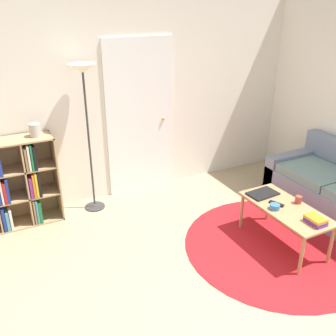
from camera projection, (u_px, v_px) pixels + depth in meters
ground_plane at (272, 336)px, 2.92m from camera, size 14.00×14.00×0.00m
wall_back at (131, 97)px, 4.68m from camera, size 7.65×0.11×2.60m
rug at (276, 245)px, 3.99m from camera, size 1.95×1.95×0.01m
bookshelf at (6, 187)px, 4.16m from camera, size 1.04×0.34×1.03m
floor_lamp at (84, 88)px, 4.12m from camera, size 0.31×0.31×1.77m
coffee_table at (285, 211)px, 3.86m from camera, size 0.47×0.99×0.45m
laptop at (263, 194)px, 4.09m from camera, size 0.34×0.23×0.02m
bowl at (275, 207)px, 3.79m from camera, size 0.10×0.10×0.05m
book_stack_on_table at (316, 220)px, 3.55m from camera, size 0.14×0.19×0.07m
cup at (298, 200)px, 3.90m from camera, size 0.07×0.07×0.08m
remote at (277, 204)px, 3.89m from camera, size 0.10×0.16×0.02m
vase_on_shelf at (35, 130)px, 4.08m from camera, size 0.13×0.13×0.14m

